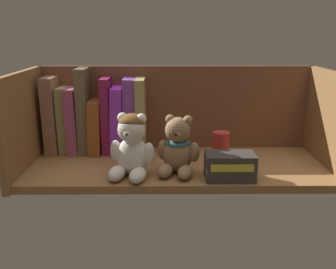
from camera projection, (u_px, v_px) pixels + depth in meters
The scene contains 17 objects.
shelf_board at pixel (177, 168), 98.24cm from camera, with size 77.29×28.50×2.00cm, color olive.
shelf_back_panel at pixel (176, 111), 109.09cm from camera, with size 79.69×1.20×26.40cm, color brown.
shelf_side_panel_left at pixel (24, 124), 94.56cm from camera, with size 1.60×30.90×26.40cm, color olive.
shelf_side_panel_right at pixel (329, 123), 95.10cm from camera, with size 1.60×30.90×26.40cm, color olive.
book_0 at pixel (53, 114), 106.12cm from camera, with size 3.43×11.44×21.81cm, color #8A6049.
book_1 at pixel (65, 119), 106.55cm from camera, with size 2.54×9.38×18.88cm, color #9C915D.
book_2 at pixel (75, 119), 106.57cm from camera, with size 2.73×12.68×18.87cm, color #A14471.
book_3 at pixel (85, 110), 105.84cm from camera, with size 2.85×10.91×24.22cm, color brown.
book_4 at pixel (97, 125), 107.11cm from camera, with size 3.31×13.39×15.30cm, color brown.
book_5 at pixel (107, 115), 106.26cm from camera, with size 2.48×10.68×21.54cm, color #861C4F.
book_6 at pixel (118, 119), 106.64cm from camera, with size 3.13×12.96×19.00cm, color purple.
book_7 at pixel (130, 115), 106.33cm from camera, with size 3.39×10.28×21.39cm, color purple.
book_8 at pixel (141, 115), 106.34cm from camera, with size 2.56×13.13×21.44cm, color #9D9255.
teddy_bear_larger at pixel (132, 147), 88.75cm from camera, with size 11.78×12.12×15.49cm.
teddy_bear_smaller at pixel (178, 149), 90.73cm from camera, with size 11.10×11.42×14.60cm.
pillar_candle at pixel (221, 146), 99.77cm from camera, with size 4.44×4.44×7.97cm, color #C63833.
small_product_box at pixel (230, 166), 87.62cm from camera, with size 11.71×6.76×6.39cm.
Camera 1 is at (-3.04, -91.84, 36.94)cm, focal length 39.34 mm.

